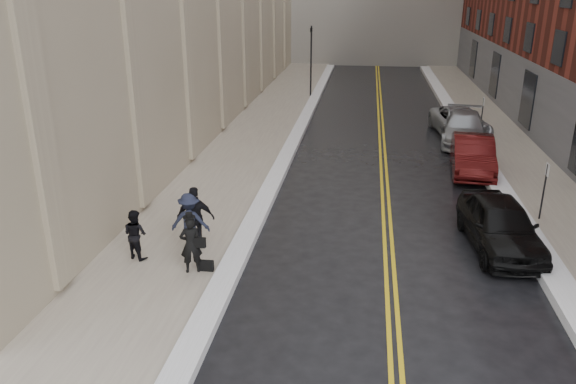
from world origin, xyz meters
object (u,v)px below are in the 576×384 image
(car_silver_near, at_px, (464,128))
(car_black, at_px, (500,225))
(car_maroon, at_px, (473,155))
(pedestrian_b, at_px, (190,221))
(pedestrian_main, at_px, (191,245))
(pedestrian_a, at_px, (135,234))
(car_silver_far, at_px, (460,122))
(pedestrian_c, at_px, (196,218))

(car_silver_near, bearing_deg, car_black, -85.73)
(car_black, height_order, car_maroon, car_black)
(car_silver_near, relative_size, pedestrian_b, 2.94)
(pedestrian_main, relative_size, pedestrian_a, 1.10)
(car_silver_near, bearing_deg, pedestrian_main, -113.95)
(pedestrian_a, bearing_deg, car_silver_far, -102.02)
(car_black, xyz_separation_m, pedestrian_c, (-9.59, -1.58, 0.34))
(car_silver_near, distance_m, pedestrian_c, 17.98)
(pedestrian_a, bearing_deg, car_maroon, -115.01)
(car_maroon, relative_size, pedestrian_b, 2.66)
(car_black, xyz_separation_m, car_maroon, (0.42, 7.90, -0.01))
(car_silver_far, height_order, pedestrian_b, pedestrian_b)
(pedestrian_a, bearing_deg, car_black, -144.16)
(pedestrian_a, xyz_separation_m, pedestrian_c, (1.62, 0.97, 0.23))
(car_maroon, xyz_separation_m, pedestrian_c, (-10.00, -9.48, 0.35))
(pedestrian_a, height_order, pedestrian_c, pedestrian_c)
(pedestrian_main, xyz_separation_m, pedestrian_b, (-0.48, 1.46, 0.07))
(car_maroon, bearing_deg, pedestrian_main, -125.88)
(car_maroon, bearing_deg, car_silver_near, 91.02)
(pedestrian_b, relative_size, pedestrian_c, 0.92)
(car_maroon, relative_size, car_silver_near, 0.91)
(car_silver_near, xyz_separation_m, pedestrian_b, (-10.54, -14.80, 0.29))
(pedestrian_b, bearing_deg, pedestrian_main, 103.79)
(car_silver_far, height_order, pedestrian_main, pedestrian_main)
(pedestrian_main, xyz_separation_m, pedestrian_a, (-1.95, 0.63, -0.08))
(pedestrian_b, xyz_separation_m, pedestrian_c, (0.15, 0.13, 0.08))
(pedestrian_main, distance_m, pedestrian_b, 1.54)
(pedestrian_b, bearing_deg, car_maroon, -140.95)
(pedestrian_main, bearing_deg, pedestrian_b, -91.47)
(car_silver_far, xyz_separation_m, pedestrian_main, (-10.06, -17.73, 0.25))
(pedestrian_a, xyz_separation_m, pedestrian_b, (1.47, 0.84, 0.15))
(car_silver_near, xyz_separation_m, pedestrian_c, (-10.39, -14.67, 0.37))
(car_maroon, bearing_deg, pedestrian_b, -131.31)
(car_black, bearing_deg, car_silver_far, 81.68)
(pedestrian_b, distance_m, pedestrian_c, 0.21)
(pedestrian_b, bearing_deg, pedestrian_c, -143.85)
(car_silver_far, relative_size, pedestrian_a, 3.51)
(car_black, xyz_separation_m, pedestrian_a, (-11.20, -2.54, 0.11))
(pedestrian_main, distance_m, pedestrian_a, 2.05)
(car_maroon, height_order, pedestrian_main, pedestrian_main)
(pedestrian_a, distance_m, pedestrian_c, 1.90)
(car_black, relative_size, car_silver_far, 0.88)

